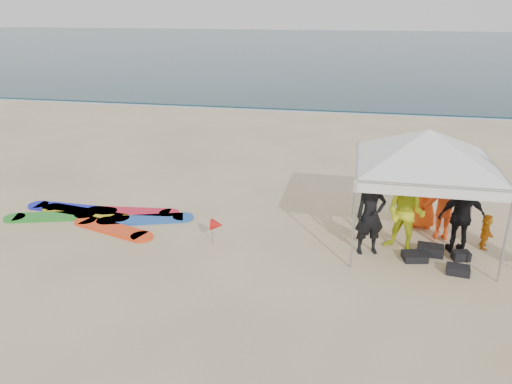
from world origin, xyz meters
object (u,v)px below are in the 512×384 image
Objects in this scene: person_yellow at (405,214)px; surfboard_spread at (99,216)px; marker_pennant at (217,225)px; canopy_tent at (429,130)px; person_black_b at (462,216)px; person_orange_b at (423,191)px; person_black_a at (370,215)px; person_seated at (486,231)px; person_orange_a at (445,204)px.

person_yellow is 7.73m from surfboard_spread.
canopy_tent is at bearing 11.95° from marker_pennant.
person_black_b is 0.92× the size of person_orange_b.
marker_pennant is 3.62m from surfboard_spread.
person_seated is (2.63, 0.77, -0.51)m from person_black_a.
person_seated is at bearing -163.20° from person_black_b.
person_seated reaches higher than surfboard_spread.
person_black_b is at bearing 124.49° from person_seated.
canopy_tent is at bearing 36.15° from person_orange_a.
marker_pennant is at bearing 106.61° from person_seated.
person_black_b is 2.12× the size of person_seated.
person_black_a is 2.05m from person_orange_a.
surfboard_spread is at bearing 97.72° from person_seated.
person_orange_a reaches higher than person_seated.
person_orange_b is at bearing 94.32° from person_yellow.
person_orange_b is 0.45× the size of canopy_tent.
surfboard_spread is at bearing 3.66° from person_orange_a.
canopy_tent reaches higher than person_black_a.
surfboard_spread is at bearing -158.37° from person_yellow.
person_black_a is at bearing 113.09° from person_seated.
person_black_b is 0.86m from person_seated.
person_orange_a is 8.69m from surfboard_spread.
person_yellow is at bearing 7.23° from marker_pennant.
canopy_tent is at bearing 12.18° from person_black_a.
person_black_a reaches higher than person_black_b.
person_black_b is 0.39× the size of surfboard_spread.
surfboard_spread is (-8.89, 0.17, -0.83)m from person_black_b.
person_seated is at bearing 40.05° from person_yellow.
person_orange_a reaches higher than marker_pennant.
person_orange_b reaches higher than person_black_b.
person_yellow is 2.83× the size of marker_pennant.
person_seated is (0.91, -0.35, -0.46)m from person_orange_a.
person_yellow is at bearing -2.67° from surfboard_spread.
person_orange_b is (0.53, 1.46, 0.04)m from person_yellow.
person_black_a is at bearing 53.83° from person_orange_b.
marker_pennant is at bearing -168.05° from canopy_tent.
person_orange_a is 0.39× the size of surfboard_spread.
canopy_tent is 5.16m from marker_pennant.
person_orange_b is at bearing -53.57° from person_orange_a.
person_black_b is at bearing 119.66° from person_orange_b.
canopy_tent reaches higher than person_orange_b.
person_orange_b is at bearing -72.43° from person_black_b.
person_orange_a is 0.42× the size of canopy_tent.
canopy_tent is (-0.61, -0.44, 1.86)m from person_orange_a.
person_black_b is 8.93m from surfboard_spread.
person_yellow is 0.40× the size of surfboard_spread.
canopy_tent reaches higher than person_black_b.
canopy_tent is at bearing 100.36° from person_seated.
person_orange_b reaches higher than person_yellow.
person_orange_b is 5.15m from marker_pennant.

